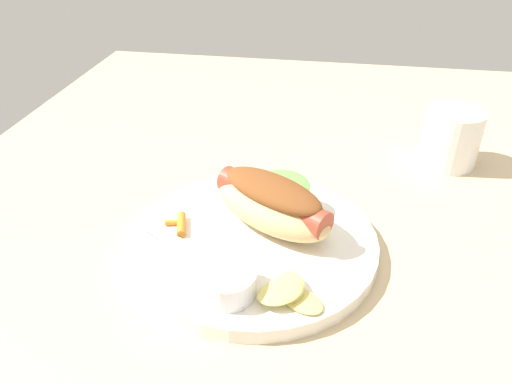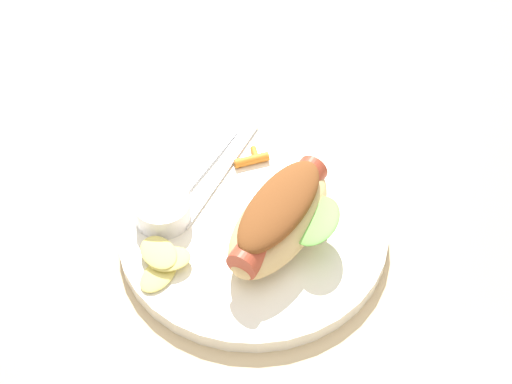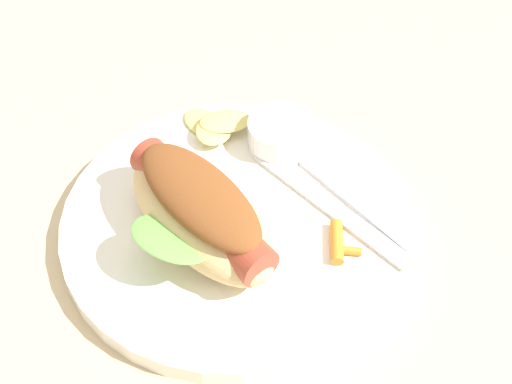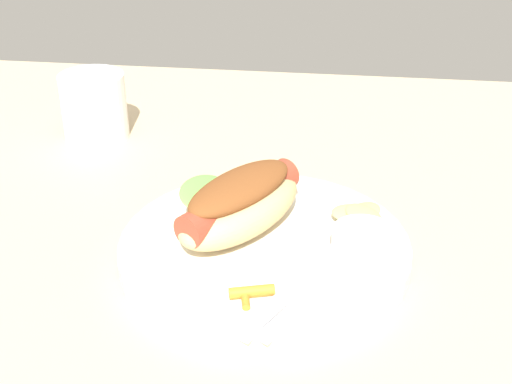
% 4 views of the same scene
% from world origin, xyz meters
% --- Properties ---
extents(ground_plane, '(1.20, 0.90, 0.02)m').
position_xyz_m(ground_plane, '(0.00, 0.00, -0.01)').
color(ground_plane, tan).
extents(plate, '(0.26, 0.26, 0.02)m').
position_xyz_m(plate, '(0.03, -0.02, 0.01)').
color(plate, white).
rests_on(plate, ground_plane).
extents(hot_dog, '(0.13, 0.16, 0.06)m').
position_xyz_m(hot_dog, '(0.01, -0.01, 0.04)').
color(hot_dog, '#DBB77A').
rests_on(hot_dog, plate).
extents(sauce_ramekin, '(0.05, 0.05, 0.02)m').
position_xyz_m(sauce_ramekin, '(0.12, -0.03, 0.03)').
color(sauce_ramekin, white).
rests_on(sauce_ramekin, plate).
extents(fork, '(0.10, 0.15, 0.00)m').
position_xyz_m(fork, '(0.09, -0.09, 0.02)').
color(fork, silver).
rests_on(fork, plate).
extents(knife, '(0.08, 0.14, 0.00)m').
position_xyz_m(knife, '(0.07, -0.09, 0.02)').
color(knife, silver).
rests_on(knife, plate).
extents(chips_pile, '(0.06, 0.07, 0.01)m').
position_xyz_m(chips_pile, '(0.12, 0.02, 0.02)').
color(chips_pile, '#DFD06C').
rests_on(chips_pile, plate).
extents(carrot_garnish, '(0.04, 0.03, 0.01)m').
position_xyz_m(carrot_garnish, '(0.03, -0.10, 0.02)').
color(carrot_garnish, orange).
rests_on(carrot_garnish, plate).
extents(drinking_cup, '(0.08, 0.08, 0.08)m').
position_xyz_m(drinking_cup, '(-0.19, 0.20, 0.04)').
color(drinking_cup, white).
rests_on(drinking_cup, ground_plane).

